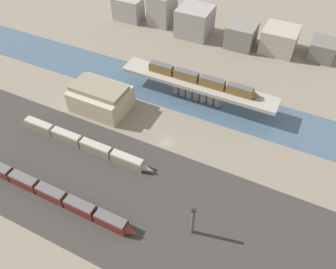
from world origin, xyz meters
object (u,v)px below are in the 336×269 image
train_yard_near (55,195)px  train_yard_mid (85,144)px  train_on_bridge (202,80)px  warehouse_building (101,98)px  signal_tower (193,221)px

train_yard_near → train_yard_mid: bearing=102.3°
train_on_bridge → train_yard_near: size_ratio=0.83×
train_yard_near → train_on_bridge: bearing=71.0°
train_yard_near → warehouse_building: size_ratio=2.65×
train_on_bridge → train_yard_near: (-20.63, -59.86, -7.39)m
train_yard_near → warehouse_building: warehouse_building is taller
train_on_bridge → signal_tower: size_ratio=3.88×
train_yard_near → signal_tower: bearing=11.2°
train_yard_mid → train_yard_near: bearing=-77.7°
train_on_bridge → warehouse_building: size_ratio=2.18×
signal_tower → train_yard_mid: bearing=164.0°
train_yard_mid → warehouse_building: (-6.31, 19.38, 2.93)m
train_yard_near → warehouse_building: bearing=105.2°
warehouse_building → signal_tower: size_ratio=1.78×
signal_tower → warehouse_building: bearing=147.5°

